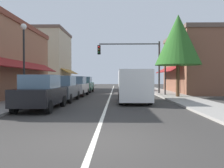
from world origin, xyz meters
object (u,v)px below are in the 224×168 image
object	(u,v)px
street_lamp_left_near	(24,50)
tree_right_near	(178,40)
parked_car_second_left	(63,89)
parked_car_nearest_left	(41,92)
street_lamp_right_mid	(165,64)
traffic_signal_mast_arm	(136,57)
parked_car_third_left	(76,86)
parked_car_far_left	(84,85)
van_in_lane	(133,85)

from	to	relation	value
street_lamp_left_near	tree_right_near	world-z (taller)	tree_right_near
parked_car_second_left	parked_car_nearest_left	bearing A→B (deg)	-90.42
parked_car_nearest_left	street_lamp_right_mid	xyz separation A→B (m)	(8.16, 9.18, 2.03)
parked_car_second_left	traffic_signal_mast_arm	distance (m)	9.56
street_lamp_left_near	street_lamp_right_mid	size ratio (longest dim) A/B	1.16
parked_car_third_left	traffic_signal_mast_arm	xyz separation A→B (m)	(5.58, 2.30, 2.80)
parked_car_far_left	street_lamp_right_mid	distance (m)	9.72
tree_right_near	traffic_signal_mast_arm	bearing A→B (deg)	126.03
parked_car_nearest_left	traffic_signal_mast_arm	world-z (taller)	traffic_signal_mast_arm
parked_car_nearest_left	street_lamp_right_mid	world-z (taller)	street_lamp_right_mid
tree_right_near	parked_car_far_left	bearing A→B (deg)	140.69
traffic_signal_mast_arm	street_lamp_left_near	size ratio (longest dim) A/B	1.27
parked_car_second_left	street_lamp_right_mid	bearing A→B (deg)	31.67
traffic_signal_mast_arm	street_lamp_right_mid	bearing A→B (deg)	-43.68
van_in_lane	street_lamp_right_mid	bearing A→B (deg)	59.14
parked_car_far_left	street_lamp_right_mid	bearing A→B (deg)	-32.32
parked_car_third_left	van_in_lane	bearing A→B (deg)	-47.08
van_in_lane	street_lamp_right_mid	distance (m)	6.52
traffic_signal_mast_arm	parked_car_nearest_left	bearing A→B (deg)	-116.71
parked_car_second_left	parked_car_third_left	distance (m)	4.85
parked_car_nearest_left	parked_car_third_left	bearing A→B (deg)	88.90
traffic_signal_mast_arm	tree_right_near	bearing A→B (deg)	-53.97
traffic_signal_mast_arm	tree_right_near	size ratio (longest dim) A/B	0.92
parked_car_far_left	street_lamp_left_near	world-z (taller)	street_lamp_left_near
parked_car_nearest_left	traffic_signal_mast_arm	bearing A→B (deg)	63.39
parked_car_nearest_left	street_lamp_left_near	size ratio (longest dim) A/B	0.84
parked_car_second_left	van_in_lane	size ratio (longest dim) A/B	0.79
traffic_signal_mast_arm	tree_right_near	world-z (taller)	tree_right_near
parked_car_second_left	tree_right_near	distance (m)	9.97
parked_car_far_left	parked_car_third_left	bearing A→B (deg)	-89.26
street_lamp_left_near	tree_right_near	size ratio (longest dim) A/B	0.73
parked_car_far_left	van_in_lane	world-z (taller)	van_in_lane
parked_car_third_left	street_lamp_left_near	world-z (taller)	street_lamp_left_near
parked_car_far_left	street_lamp_right_mid	size ratio (longest dim) A/B	0.97
parked_car_third_left	street_lamp_right_mid	world-z (taller)	street_lamp_right_mid
parked_car_second_left	tree_right_near	world-z (taller)	tree_right_near
parked_car_far_left	tree_right_near	distance (m)	11.76
parked_car_second_left	parked_car_third_left	bearing A→B (deg)	89.29
parked_car_third_left	tree_right_near	xyz separation A→B (m)	(8.60, -1.86, 3.82)
parked_car_third_left	parked_car_nearest_left	bearing A→B (deg)	-89.76
parked_car_third_left	van_in_lane	xyz separation A→B (m)	(4.75, -5.37, 0.27)
van_in_lane	street_lamp_right_mid	xyz separation A→B (m)	(3.22, 5.38, 1.76)
street_lamp_left_near	van_in_lane	bearing A→B (deg)	12.27
traffic_signal_mast_arm	street_lamp_right_mid	xyz separation A→B (m)	(2.39, -2.29, -0.77)
parked_car_nearest_left	street_lamp_right_mid	bearing A→B (deg)	48.46
parked_car_nearest_left	parked_car_far_left	world-z (taller)	same
parked_car_far_left	parked_car_nearest_left	bearing A→B (deg)	-90.08
parked_car_nearest_left	traffic_signal_mast_arm	xyz separation A→B (m)	(5.77, 11.46, 2.80)
parked_car_second_left	van_in_lane	world-z (taller)	van_in_lane
parked_car_far_left	traffic_signal_mast_arm	size ratio (longest dim) A/B	0.66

